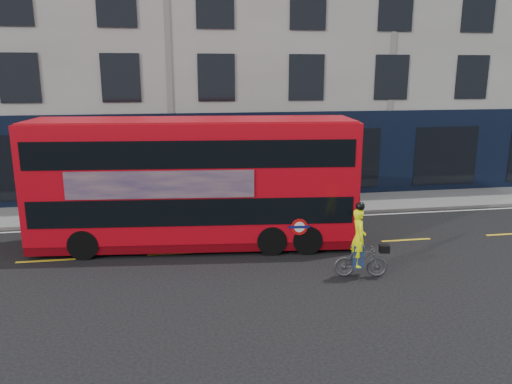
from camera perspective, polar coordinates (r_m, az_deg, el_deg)
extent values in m
plane|color=black|center=(15.14, -9.13, -8.91)|extent=(120.00, 120.00, 0.00)
cube|color=gray|center=(21.28, -9.31, -2.10)|extent=(60.00, 3.00, 0.12)
cube|color=slate|center=(19.84, -9.28, -3.24)|extent=(60.00, 0.12, 0.13)
cube|color=#B7B3AC|center=(27.07, -10.04, 17.10)|extent=(50.00, 10.00, 15.00)
cube|color=black|center=(22.31, -9.53, 3.73)|extent=(50.00, 0.08, 4.00)
cube|color=silver|center=(19.57, -9.27, -3.67)|extent=(58.00, 0.10, 0.01)
cube|color=red|center=(16.60, -7.09, 1.57)|extent=(10.72, 3.43, 3.78)
cube|color=#64040A|center=(17.14, -6.89, -5.10)|extent=(10.72, 3.39, 0.29)
cube|color=black|center=(16.79, -7.01, -1.23)|extent=(10.31, 3.43, 0.86)
cube|color=black|center=(16.43, -7.19, 4.92)|extent=(10.31, 3.43, 0.86)
cube|color=#A50B15|center=(16.31, -7.29, 8.15)|extent=(10.51, 3.32, 0.08)
cube|color=black|center=(17.30, 10.76, -0.92)|extent=(0.25, 2.15, 0.86)
cube|color=black|center=(16.95, 11.03, 5.04)|extent=(0.25, 2.15, 0.86)
cube|color=black|center=(17.90, -24.16, -1.41)|extent=(0.25, 2.15, 0.86)
cube|color=#A1756F|center=(15.48, -10.89, 0.82)|extent=(5.72, 0.61, 0.86)
cylinder|color=red|center=(15.91, 4.98, -4.00)|extent=(0.54, 0.07, 0.54)
cylinder|color=white|center=(15.90, 4.98, -4.00)|extent=(0.35, 0.05, 0.34)
cube|color=#0C1459|center=(15.90, 4.99, -4.01)|extent=(0.67, 0.09, 0.09)
cylinder|color=black|center=(17.25, 5.29, -4.26)|extent=(1.20, 2.53, 0.96)
cylinder|color=black|center=(17.11, 1.47, -4.36)|extent=(1.20, 2.53, 0.96)
cylinder|color=black|center=(17.62, -18.21, -4.53)|extent=(1.20, 2.53, 0.96)
imported|color=#484A4D|center=(14.72, 11.90, -7.78)|extent=(1.59, 0.69, 0.92)
imported|color=#ECFD08|center=(14.46, 11.65, -5.13)|extent=(0.50, 0.67, 1.68)
cube|color=black|center=(14.73, 14.45, -6.30)|extent=(0.31, 0.26, 0.22)
cube|color=#1D2C4D|center=(14.64, 11.55, -7.14)|extent=(0.35, 0.42, 0.69)
sphere|color=black|center=(14.19, 11.83, -1.62)|extent=(0.26, 0.26, 0.26)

